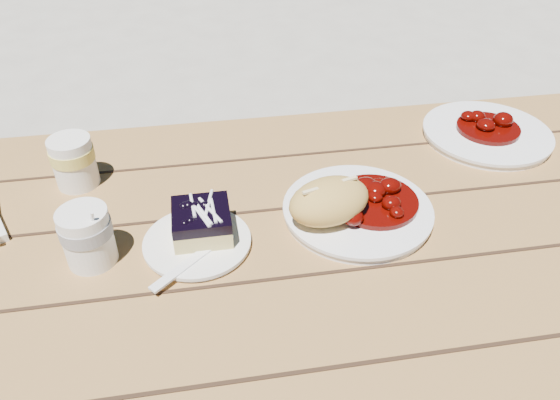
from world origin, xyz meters
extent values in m
cube|color=brown|center=(0.00, 0.00, 0.72)|extent=(2.00, 0.80, 0.05)
cube|color=brown|center=(0.00, 0.65, 0.44)|extent=(1.80, 0.25, 0.04)
cube|color=brown|center=(0.80, 0.65, 0.21)|extent=(0.06, 0.06, 0.42)
cylinder|color=white|center=(0.08, 0.04, 0.76)|extent=(0.24, 0.24, 0.02)
ellipsoid|color=tan|center=(0.03, 0.02, 0.80)|extent=(0.16, 0.13, 0.07)
cylinder|color=white|center=(-0.18, 0.01, 0.76)|extent=(0.16, 0.16, 0.01)
cube|color=#CFBE71|center=(-0.17, 0.03, 0.77)|extent=(0.09, 0.09, 0.03)
cube|color=black|center=(-0.17, 0.03, 0.80)|extent=(0.09, 0.09, 0.02)
cylinder|color=white|center=(-0.34, 0.01, 0.80)|extent=(0.07, 0.07, 0.09)
cylinder|color=white|center=(0.41, 0.24, 0.76)|extent=(0.25, 0.25, 0.02)
cylinder|color=white|center=(-0.38, 0.21, 0.80)|extent=(0.07, 0.07, 0.09)
camera|label=1|loc=(-0.16, -0.63, 1.32)|focal=35.00mm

